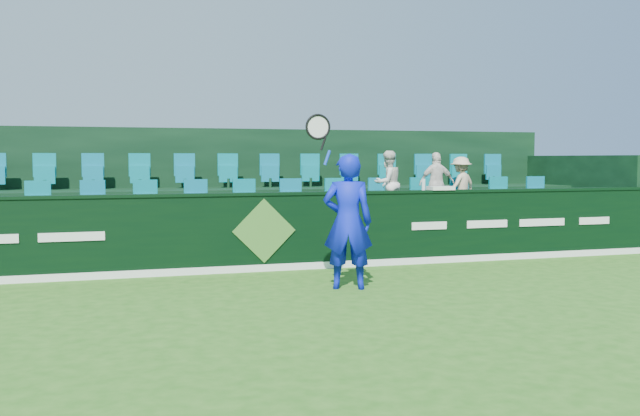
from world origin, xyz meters
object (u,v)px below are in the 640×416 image
object	(u,v)px
spectator_left	(388,183)
drinks_bottle	(424,185)
spectator_right	(461,185)
towel	(441,188)
spectator_middle	(437,183)
tennis_player	(347,221)

from	to	relation	value
spectator_left	drinks_bottle	world-z (taller)	spectator_left
spectator_right	drinks_bottle	size ratio (longest dim) A/B	5.60
towel	drinks_bottle	distance (m)	0.36
spectator_middle	spectator_right	bearing A→B (deg)	-173.16
spectator_right	towel	bearing A→B (deg)	22.63
spectator_right	spectator_left	bearing A→B (deg)	-24.92
spectator_right	drinks_bottle	xyz separation A→B (m)	(-1.38, -1.12, 0.07)
spectator_left	drinks_bottle	size ratio (longest dim) A/B	6.17
tennis_player	towel	bearing A→B (deg)	38.61
tennis_player	spectator_middle	distance (m)	4.40
spectator_right	tennis_player	bearing A→B (deg)	16.53
spectator_left	spectator_middle	world-z (taller)	spectator_left
spectator_middle	towel	world-z (taller)	spectator_middle
spectator_right	drinks_bottle	world-z (taller)	spectator_right
spectator_middle	spectator_right	xyz separation A→B (m)	(0.55, 0.00, -0.05)
spectator_left	spectator_middle	distance (m)	1.07
tennis_player	spectator_right	size ratio (longest dim) A/B	2.25
spectator_right	towel	size ratio (longest dim) A/B	2.58
drinks_bottle	tennis_player	bearing A→B (deg)	-137.21
tennis_player	spectator_left	xyz separation A→B (m)	(1.96, 3.16, 0.43)
spectator_right	towel	xyz separation A→B (m)	(-1.02, -1.12, 0.00)
tennis_player	spectator_middle	world-z (taller)	tennis_player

